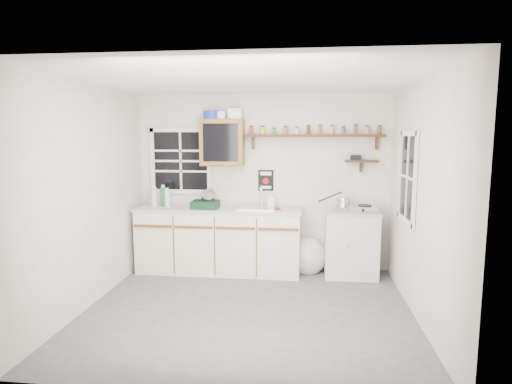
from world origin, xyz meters
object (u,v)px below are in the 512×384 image
upper_cabinet (222,142)px  main_cabinet (219,239)px  spice_shelf (314,135)px  dish_rack (206,202)px  right_cabinet (351,243)px  hotplate (354,208)px

upper_cabinet → main_cabinet: bearing=-103.7°
main_cabinet → upper_cabinet: size_ratio=3.55×
main_cabinet → upper_cabinet: bearing=76.3°
spice_shelf → dish_rack: bearing=-168.7°
right_cabinet → hotplate: (0.02, -0.02, 0.49)m
right_cabinet → dish_rack: (-1.99, -0.11, 0.55)m
main_cabinet → spice_shelf: bearing=9.2°
upper_cabinet → hotplate: size_ratio=1.08×
main_cabinet → hotplate: hotplate is taller
right_cabinet → main_cabinet: bearing=-179.2°
upper_cabinet → hotplate: (1.82, -0.14, -0.88)m
main_cabinet → right_cabinet: main_cabinet is taller
upper_cabinet → dish_rack: bearing=-130.5°
right_cabinet → spice_shelf: 1.58m
main_cabinet → dish_rack: 0.57m
main_cabinet → upper_cabinet: (0.03, 0.14, 1.36)m
main_cabinet → dish_rack: (-0.16, -0.08, 0.55)m
main_cabinet → right_cabinet: bearing=0.8°
upper_cabinet → hotplate: 2.03m
dish_rack → spice_shelf: bearing=14.7°
upper_cabinet → right_cabinet: bearing=-3.8°
spice_shelf → dish_rack: size_ratio=5.11×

